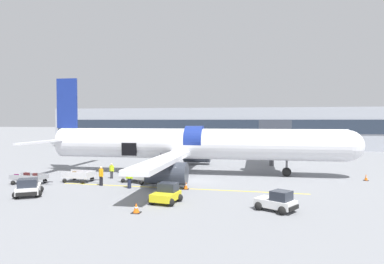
{
  "coord_description": "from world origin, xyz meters",
  "views": [
    {
      "loc": [
        5.89,
        -32.67,
        5.93
      ],
      "look_at": [
        -0.47,
        2.52,
        4.73
      ],
      "focal_mm": 32.0,
      "sensor_mm": 36.0,
      "label": 1
    }
  ],
  "objects_px": {
    "baggage_tug_mid": "(277,202)",
    "baggage_cart_queued": "(79,177)",
    "ground_crew_loader_b": "(173,170)",
    "airplane": "(190,145)",
    "ground_crew_driver": "(112,170)",
    "baggage_tug_lead": "(28,188)",
    "baggage_cart_loading": "(139,178)",
    "baggage_cart_empty": "(30,179)",
    "ground_crew_supervisor": "(101,175)",
    "ground_crew_loader_a": "(129,177)",
    "baggage_tug_rear": "(166,194)"
  },
  "relations": [
    {
      "from": "baggage_cart_loading",
      "to": "ground_crew_loader_b",
      "type": "bearing_deg",
      "value": 36.97
    },
    {
      "from": "baggage_tug_lead",
      "to": "baggage_cart_queued",
      "type": "height_order",
      "value": "baggage_tug_lead"
    },
    {
      "from": "baggage_cart_empty",
      "to": "ground_crew_supervisor",
      "type": "height_order",
      "value": "ground_crew_supervisor"
    },
    {
      "from": "baggage_tug_mid",
      "to": "ground_crew_loader_b",
      "type": "distance_m",
      "value": 14.11
    },
    {
      "from": "airplane",
      "to": "ground_crew_driver",
      "type": "xyz_separation_m",
      "value": [
        -7.37,
        -4.48,
        -2.41
      ]
    },
    {
      "from": "ground_crew_driver",
      "to": "ground_crew_supervisor",
      "type": "height_order",
      "value": "ground_crew_supervisor"
    },
    {
      "from": "ground_crew_loader_a",
      "to": "ground_crew_loader_b",
      "type": "xyz_separation_m",
      "value": [
        2.75,
        5.07,
        -0.02
      ]
    },
    {
      "from": "airplane",
      "to": "ground_crew_driver",
      "type": "bearing_deg",
      "value": -148.69
    },
    {
      "from": "baggage_tug_mid",
      "to": "baggage_cart_queued",
      "type": "bearing_deg",
      "value": 157.33
    },
    {
      "from": "ground_crew_loader_b",
      "to": "ground_crew_driver",
      "type": "relative_size",
      "value": 1.13
    },
    {
      "from": "ground_crew_driver",
      "to": "baggage_cart_empty",
      "type": "bearing_deg",
      "value": -146.73
    },
    {
      "from": "airplane",
      "to": "ground_crew_driver",
      "type": "height_order",
      "value": "airplane"
    },
    {
      "from": "baggage_cart_loading",
      "to": "airplane",
      "type": "bearing_deg",
      "value": 57.21
    },
    {
      "from": "baggage_tug_mid",
      "to": "ground_crew_driver",
      "type": "distance_m",
      "value": 18.63
    },
    {
      "from": "ground_crew_supervisor",
      "to": "airplane",
      "type": "bearing_deg",
      "value": 50.56
    },
    {
      "from": "baggage_cart_queued",
      "to": "ground_crew_loader_a",
      "type": "distance_m",
      "value": 6.35
    },
    {
      "from": "baggage_cart_empty",
      "to": "ground_crew_supervisor",
      "type": "bearing_deg",
      "value": 3.51
    },
    {
      "from": "baggage_cart_empty",
      "to": "ground_crew_driver",
      "type": "distance_m",
      "value": 7.6
    },
    {
      "from": "ground_crew_loader_b",
      "to": "baggage_tug_lead",
      "type": "bearing_deg",
      "value": -135.56
    },
    {
      "from": "baggage_tug_mid",
      "to": "ground_crew_driver",
      "type": "height_order",
      "value": "ground_crew_driver"
    },
    {
      "from": "ground_crew_loader_b",
      "to": "ground_crew_supervisor",
      "type": "bearing_deg",
      "value": -142.98
    },
    {
      "from": "baggage_tug_lead",
      "to": "ground_crew_driver",
      "type": "bearing_deg",
      "value": 70.05
    },
    {
      "from": "baggage_tug_rear",
      "to": "baggage_cart_queued",
      "type": "height_order",
      "value": "baggage_tug_rear"
    },
    {
      "from": "ground_crew_loader_b",
      "to": "ground_crew_driver",
      "type": "xyz_separation_m",
      "value": [
        -6.34,
        -0.58,
        -0.11
      ]
    },
    {
      "from": "baggage_tug_mid",
      "to": "ground_crew_loader_b",
      "type": "xyz_separation_m",
      "value": [
        -9.46,
        10.46,
        0.35
      ]
    },
    {
      "from": "baggage_tug_mid",
      "to": "baggage_cart_queued",
      "type": "distance_m",
      "value": 19.67
    },
    {
      "from": "baggage_cart_loading",
      "to": "ground_crew_loader_a",
      "type": "distance_m",
      "value": 2.95
    },
    {
      "from": "baggage_cart_empty",
      "to": "ground_crew_driver",
      "type": "bearing_deg",
      "value": 33.27
    },
    {
      "from": "airplane",
      "to": "ground_crew_supervisor",
      "type": "xyz_separation_m",
      "value": [
        -6.76,
        -8.22,
        -2.31
      ]
    },
    {
      "from": "baggage_tug_mid",
      "to": "baggage_tug_rear",
      "type": "xyz_separation_m",
      "value": [
        -7.7,
        0.89,
        0.01
      ]
    },
    {
      "from": "baggage_cart_loading",
      "to": "ground_crew_driver",
      "type": "bearing_deg",
      "value": 155.43
    },
    {
      "from": "ground_crew_loader_a",
      "to": "ground_crew_driver",
      "type": "height_order",
      "value": "ground_crew_loader_a"
    },
    {
      "from": "baggage_cart_queued",
      "to": "baggage_cart_empty",
      "type": "relative_size",
      "value": 0.9
    },
    {
      "from": "baggage_cart_loading",
      "to": "baggage_tug_mid",
      "type": "bearing_deg",
      "value": -33.91
    },
    {
      "from": "airplane",
      "to": "ground_crew_loader_b",
      "type": "xyz_separation_m",
      "value": [
        -1.03,
        -3.9,
        -2.3
      ]
    },
    {
      "from": "airplane",
      "to": "baggage_cart_empty",
      "type": "relative_size",
      "value": 8.55
    },
    {
      "from": "baggage_cart_empty",
      "to": "ground_crew_supervisor",
      "type": "relative_size",
      "value": 2.35
    },
    {
      "from": "baggage_tug_rear",
      "to": "ground_crew_driver",
      "type": "relative_size",
      "value": 1.63
    },
    {
      "from": "baggage_tug_lead",
      "to": "baggage_cart_loading",
      "type": "relative_size",
      "value": 0.77
    },
    {
      "from": "baggage_cart_loading",
      "to": "baggage_cart_empty",
      "type": "distance_m",
      "value": 10.15
    },
    {
      "from": "baggage_tug_lead",
      "to": "baggage_cart_loading",
      "type": "xyz_separation_m",
      "value": [
        6.64,
        7.16,
        -0.16
      ]
    },
    {
      "from": "baggage_tug_lead",
      "to": "baggage_cart_empty",
      "type": "relative_size",
      "value": 0.78
    },
    {
      "from": "baggage_tug_rear",
      "to": "ground_crew_supervisor",
      "type": "height_order",
      "value": "ground_crew_supervisor"
    },
    {
      "from": "baggage_tug_mid",
      "to": "ground_crew_loader_b",
      "type": "bearing_deg",
      "value": 132.11
    },
    {
      "from": "ground_crew_supervisor",
      "to": "ground_crew_loader_b",
      "type": "bearing_deg",
      "value": 37.02
    },
    {
      "from": "ground_crew_loader_a",
      "to": "ground_crew_supervisor",
      "type": "relative_size",
      "value": 1.03
    },
    {
      "from": "baggage_cart_queued",
      "to": "ground_crew_supervisor",
      "type": "xyz_separation_m",
      "value": [
        2.96,
        -1.44,
        0.43
      ]
    },
    {
      "from": "baggage_tug_mid",
      "to": "ground_crew_loader_a",
      "type": "xyz_separation_m",
      "value": [
        -12.2,
        5.39,
        0.37
      ]
    },
    {
      "from": "baggage_tug_lead",
      "to": "baggage_tug_mid",
      "type": "bearing_deg",
      "value": -3.41
    },
    {
      "from": "airplane",
      "to": "baggage_cart_loading",
      "type": "bearing_deg",
      "value": -122.79
    }
  ]
}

